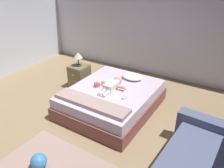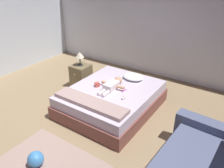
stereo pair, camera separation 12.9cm
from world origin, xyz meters
name	(u,v)px [view 1 (the left image)]	position (x,y,z in m)	size (l,w,h in m)	color
ground_plane	(70,133)	(0.00, 0.00, 0.00)	(8.00, 8.00, 0.00)	#977D5A
wall_behind_bed	(149,21)	(0.00, 3.00, 1.31)	(8.00, 0.12, 2.62)	silver
bed	(112,99)	(0.20, 0.99, 0.21)	(1.49, 1.83, 0.44)	brown
pillow	(132,76)	(0.32, 1.58, 0.49)	(0.43, 0.34, 0.10)	white
baby	(113,85)	(0.20, 1.02, 0.50)	(0.49, 0.64, 0.16)	white
toothbrush	(125,90)	(0.43, 1.07, 0.45)	(0.02, 0.15, 0.02)	#A92CA0
nightstand	(80,77)	(-0.89, 1.36, 0.26)	(0.38, 0.41, 0.53)	olive
lamp	(78,56)	(-0.89, 1.36, 0.76)	(0.20, 0.20, 0.31)	#333338
rug	(54,167)	(0.30, -0.65, 0.00)	(1.46, 0.94, 0.01)	tan
toy_ball	(39,161)	(0.14, -0.75, 0.12)	(0.22, 0.22, 0.22)	#408BD5
blanket	(91,103)	(0.20, 0.35, 0.47)	(1.34, 0.31, 0.06)	#AD9089
toy_block	(97,85)	(-0.08, 0.91, 0.48)	(0.11, 0.11, 0.08)	#CD5346
baby_bottle	(125,97)	(0.57, 0.81, 0.46)	(0.06, 0.11, 0.07)	white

